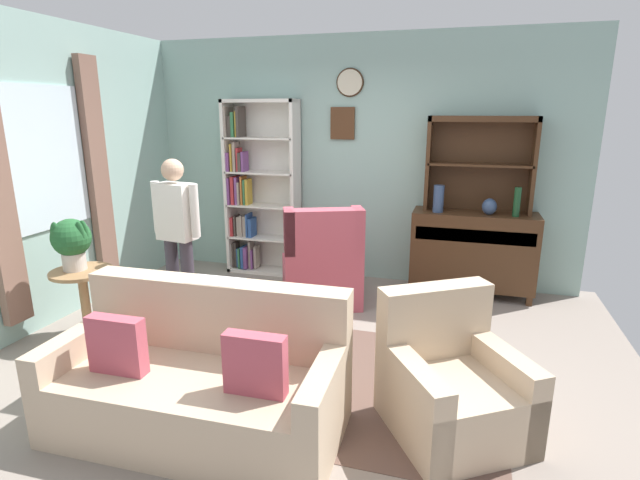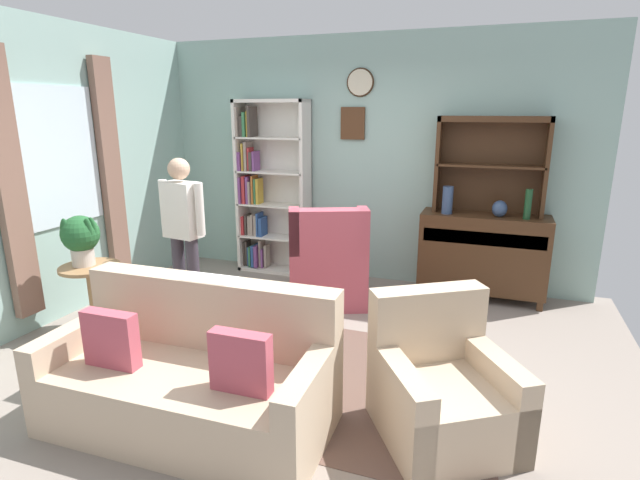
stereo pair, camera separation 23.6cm
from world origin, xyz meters
TOP-DOWN VIEW (x-y plane):
  - ground_plane at (0.00, 0.00)m, footprint 5.40×4.60m
  - wall_back at (-0.00, 2.13)m, footprint 5.00×0.09m
  - wall_left at (-2.52, 0.02)m, footprint 0.16×4.20m
  - area_rug at (0.20, -0.30)m, footprint 2.74×1.77m
  - bookshelf at (-1.22, 1.94)m, footprint 0.90×0.30m
  - sideboard at (1.34, 1.86)m, footprint 1.30×0.45m
  - sideboard_hutch at (1.34, 1.97)m, footprint 1.10×0.26m
  - vase_tall at (0.95, 1.78)m, footprint 0.11×0.11m
  - vase_round at (1.47, 1.79)m, footprint 0.15×0.15m
  - bottle_wine at (1.73, 1.77)m, footprint 0.07×0.07m
  - couch_floral at (-0.31, -1.08)m, footprint 1.82×0.90m
  - armchair_floral at (1.21, -0.65)m, footprint 1.05×1.06m
  - wingback_chair at (-0.16, 1.14)m, footprint 1.03×1.04m
  - plant_stand at (-1.94, -0.22)m, footprint 0.52×0.52m
  - potted_plant_large at (-2.00, -0.22)m, footprint 0.33×0.33m
  - person_reading at (-1.32, 0.33)m, footprint 0.53×0.25m
  - coffee_table at (-0.39, -0.36)m, footprint 0.80×0.50m
  - book_stack at (-0.28, -0.29)m, footprint 0.21×0.15m

SIDE VIEW (x-z plane):
  - ground_plane at x=0.00m, z-range -0.02..0.00m
  - area_rug at x=0.20m, z-range 0.00..0.01m
  - armchair_floral at x=1.21m, z-range -0.15..0.73m
  - couch_floral at x=-0.31m, z-range -0.14..0.76m
  - coffee_table at x=-0.39m, z-range 0.14..0.56m
  - wingback_chair at x=-0.16m, z-range -0.14..0.91m
  - plant_stand at x=-1.94m, z-range 0.07..0.71m
  - book_stack at x=-0.28m, z-range 0.42..0.48m
  - sideboard at x=1.34m, z-range 0.05..0.97m
  - potted_plant_large at x=-2.00m, z-range 0.67..1.12m
  - person_reading at x=-1.32m, z-range 0.13..1.69m
  - vase_round at x=1.47m, z-range 0.92..1.09m
  - bookshelf at x=-1.22m, z-range -0.03..2.07m
  - vase_tall at x=0.95m, z-range 0.92..1.21m
  - bottle_wine at x=1.73m, z-range 0.92..1.22m
  - wall_left at x=-2.52m, z-range 0.00..2.80m
  - wall_back at x=0.00m, z-range 0.01..2.81m
  - sideboard_hutch at x=1.34m, z-range 1.06..2.06m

